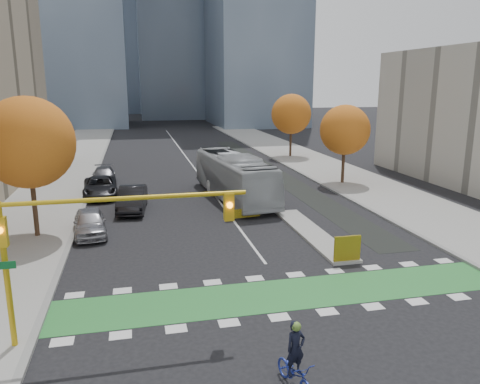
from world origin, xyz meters
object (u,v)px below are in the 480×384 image
tree_west (28,143)px  bus (234,176)px  cyclist (295,367)px  parked_car_d (100,187)px  traffic_signal_west (85,232)px  parked_car_b (132,199)px  tree_east_far (291,114)px  tree_east_near (345,130)px  parked_car_a (90,222)px  hazard_board (347,248)px  parked_car_c (104,176)px

tree_west → bus: (13.35, 6.93, -3.86)m
cyclist → bus: size_ratio=0.17×
tree_west → parked_car_d: (3.00, 9.87, -4.83)m
traffic_signal_west → parked_car_d: size_ratio=1.51×
tree_west → parked_car_b: tree_west is taller
tree_west → parked_car_d: size_ratio=1.46×
cyclist → traffic_signal_west: bearing=132.7°
tree_west → parked_car_b: size_ratio=1.58×
tree_east_far → parked_car_b: tree_east_far is taller
cyclist → bus: bus is taller
tree_east_near → parked_car_a: (-21.00, -10.13, -4.09)m
hazard_board → cyclist: cyclist is taller
tree_west → traffic_signal_west: tree_west is taller
tree_east_near → parked_car_b: size_ratio=1.36×
hazard_board → tree_east_near: size_ratio=0.20×
parked_car_c → tree_west: bearing=-103.1°
parked_car_b → hazard_board: bearing=-44.9°
tree_east_far → bus: 22.37m
cyclist → parked_car_a: size_ratio=0.48×
parked_car_b → tree_east_near: bearing=21.0°
tree_east_near → parked_car_c: 21.95m
cyclist → parked_car_a: 17.99m
tree_west → cyclist: bearing=-58.7°
traffic_signal_west → parked_car_a: bearing=94.9°
traffic_signal_west → tree_west: bearing=108.0°
parked_car_a → tree_east_near: bearing=19.7°
tree_west → parked_car_a: size_ratio=1.81×
tree_west → tree_east_near: bearing=22.6°
tree_east_near → cyclist: tree_east_near is taller
traffic_signal_west → bus: 21.66m
tree_east_near → parked_car_c: size_ratio=1.42×
tree_east_near → parked_car_c: tree_east_near is taller
hazard_board → cyclist: (-5.86, -8.85, -0.08)m
hazard_board → tree_west: tree_west is taller
tree_east_far → parked_car_c: (-21.50, -11.13, -4.52)m
cyclist → parked_car_d: (-7.14, 26.52, 0.06)m
hazard_board → tree_east_near: tree_east_near is taller
parked_car_b → parked_car_d: size_ratio=0.92×
tree_east_near → tree_west: bearing=-157.4°
tree_west → bus: 15.52m
parked_car_d → hazard_board: bearing=-57.0°
parked_car_b → traffic_signal_west: bearing=-89.2°
cyclist → hazard_board: bearing=43.4°
tree_east_near → bus: size_ratio=0.56×
bus → parked_car_b: bus is taller
tree_east_near → tree_east_far: 16.01m
tree_east_far → parked_car_c: size_ratio=1.53×
traffic_signal_west → cyclist: 8.05m
cyclist → parked_car_d: 27.46m
tree_east_near → parked_car_b: (-18.50, -5.13, -4.01)m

